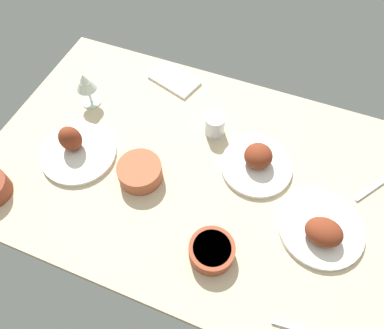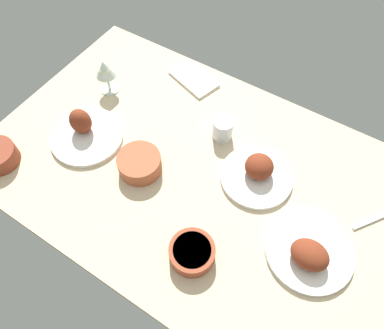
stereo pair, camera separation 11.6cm
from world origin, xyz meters
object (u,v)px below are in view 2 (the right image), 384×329
(plate_far_side, at_px, (257,173))
(plate_near_viewer, at_px, (309,252))
(plate_center_main, at_px, (85,131))
(water_tumbler, at_px, (223,129))
(bowl_soup, at_px, (192,252))
(folded_napkin, at_px, (194,79))
(bowl_onions, at_px, (140,163))
(wine_glass, at_px, (105,70))
(fork_loose, at_px, (377,219))

(plate_far_side, relative_size, plate_near_viewer, 0.92)
(plate_center_main, bearing_deg, water_tumbler, 32.36)
(plate_center_main, bearing_deg, plate_far_side, 16.37)
(plate_far_side, height_order, bowl_soup, plate_far_side)
(water_tumbler, xyz_separation_m, folded_napkin, (-0.23, 0.18, -0.03))
(plate_center_main, distance_m, plate_near_viewer, 0.83)
(bowl_onions, relative_size, wine_glass, 1.03)
(plate_far_side, bearing_deg, water_tumbler, 154.44)
(plate_near_viewer, bearing_deg, water_tumbler, 150.18)
(plate_center_main, xyz_separation_m, fork_loose, (0.97, 0.23, -0.02))
(plate_far_side, height_order, plate_center_main, plate_center_main)
(wine_glass, distance_m, fork_loose, 1.05)
(plate_center_main, relative_size, bowl_onions, 1.77)
(plate_near_viewer, height_order, wine_glass, wine_glass)
(plate_near_viewer, bearing_deg, plate_far_side, 147.25)
(plate_center_main, distance_m, water_tumbler, 0.48)
(plate_near_viewer, height_order, water_tumbler, plate_near_viewer)
(bowl_soup, bearing_deg, plate_center_main, 163.23)
(plate_center_main, height_order, wine_glass, wine_glass)
(bowl_onions, xyz_separation_m, folded_napkin, (-0.07, 0.45, -0.03))
(wine_glass, bearing_deg, bowl_soup, -31.82)
(wine_glass, relative_size, water_tumbler, 1.78)
(bowl_onions, height_order, folded_napkin, bowl_onions)
(bowl_onions, bearing_deg, bowl_soup, -27.61)
(bowl_onions, xyz_separation_m, water_tumbler, (0.16, 0.27, 0.01))
(plate_near_viewer, relative_size, folded_napkin, 1.36)
(bowl_soup, distance_m, bowl_onions, 0.34)
(plate_far_side, distance_m, water_tumbler, 0.20)
(fork_loose, bearing_deg, plate_near_viewer, 3.42)
(water_tumbler, bearing_deg, plate_center_main, -147.64)
(plate_far_side, relative_size, plate_center_main, 0.93)
(folded_napkin, height_order, fork_loose, folded_napkin)
(wine_glass, relative_size, fork_loose, 0.80)
(plate_far_side, relative_size, fork_loose, 1.36)
(plate_center_main, height_order, water_tumbler, plate_center_main)
(plate_far_side, relative_size, water_tumbler, 3.03)
(fork_loose, bearing_deg, bowl_onions, -35.91)
(folded_napkin, bearing_deg, fork_loose, -14.62)
(plate_far_side, relative_size, bowl_onions, 1.65)
(bowl_onions, bearing_deg, plate_center_main, 178.52)
(wine_glass, bearing_deg, plate_near_viewer, -12.78)
(bowl_onions, height_order, water_tumbler, water_tumbler)
(wine_glass, relative_size, folded_napkin, 0.74)
(water_tumbler, bearing_deg, folded_napkin, 142.01)
(bowl_onions, bearing_deg, folded_napkin, 98.90)
(plate_near_viewer, bearing_deg, wine_glass, 167.22)
(water_tumbler, xyz_separation_m, fork_loose, (0.56, -0.03, -0.04))
(fork_loose, bearing_deg, wine_glass, -53.55)
(plate_center_main, bearing_deg, fork_loose, 13.53)
(water_tumbler, bearing_deg, bowl_onions, -121.61)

